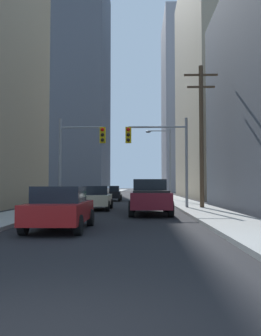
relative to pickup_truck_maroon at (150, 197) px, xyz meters
name	(u,v)px	position (x,y,z in m)	size (l,w,h in m)	color
sidewalk_left	(100,195)	(-6.51, 34.00, -0.86)	(2.60, 160.00, 0.15)	#9E9E99
sidewalk_right	(165,196)	(3.20, 34.00, -0.86)	(2.60, 160.00, 0.15)	#9E9E99
pickup_truck_maroon	(150,197)	(0.00, 0.00, 0.00)	(2.20, 5.40, 1.90)	maroon
sedan_red	(60,208)	(-3.31, -7.06, -0.16)	(1.95, 4.22, 1.52)	maroon
sedan_beige	(96,198)	(-3.36, 3.42, -0.16)	(1.95, 4.24, 1.52)	#C6B793
sedan_black	(111,193)	(-3.43, 16.66, -0.16)	(1.95, 4.26, 1.52)	black
sedan_green	(145,193)	(-0.02, 20.63, -0.16)	(1.95, 4.22, 1.52)	#195938
sedan_grey	(144,191)	(0.01, 34.73, -0.16)	(1.95, 4.25, 1.52)	slate
traffic_signal_near_left	(80,148)	(-4.52, 3.92, 3.08)	(3.09, 0.44, 6.00)	gray
traffic_signal_near_right	(160,147)	(0.75, 3.92, 3.12)	(4.08, 0.44, 6.00)	gray
utility_pole_right	(201,133)	(3.46, 3.79, 4.04)	(2.20, 0.28, 9.41)	brown
street_lamp_right	(166,157)	(2.18, 17.97, 3.63)	(2.62, 0.32, 7.50)	gray
building_left_far_tower	(72,85)	(-18.24, 72.33, 26.85)	(18.16, 24.20, 55.57)	#4C515B
building_right_far_highrise	(192,105)	(13.01, 73.26, 21.73)	(14.81, 18.93, 45.33)	#93939E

